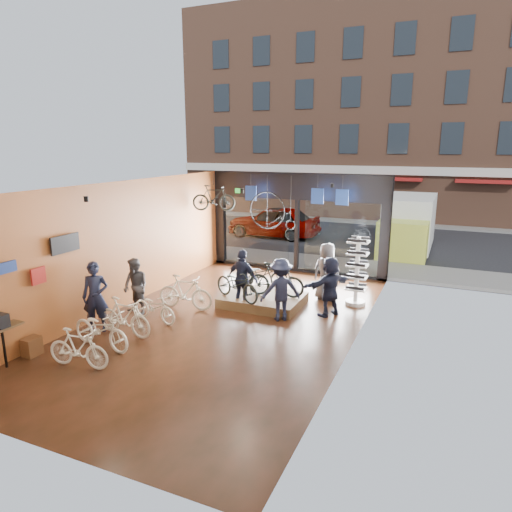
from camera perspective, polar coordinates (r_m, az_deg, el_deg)
The scene contains 35 objects.
ground_plane at distance 12.83m, azimuth -3.68°, elevation -8.46°, with size 7.00×12.00×0.04m, color black.
ceiling at distance 11.93m, azimuth -3.96°, elevation 8.90°, with size 7.00×12.00×0.04m, color black.
wall_left at distance 14.17m, azimuth -16.57°, elevation 1.26°, with size 0.04×12.00×3.80m, color #B35822.
wall_right at distance 11.11m, azimuth 12.54°, elevation -1.82°, with size 0.04×12.00×3.80m, color beige.
wall_back at distance 7.68m, azimuth -25.19°, elevation -9.92°, with size 7.00×0.04×3.80m, color beige.
storefront at distance 17.67m, azimuth 5.16°, elevation 4.15°, with size 7.00×0.26×3.80m, color black, non-canonical shape.
exit_sign at distance 18.31m, azimuth -2.10°, elevation 8.15°, with size 0.35×0.06×0.18m, color #198C26.
street_road at distance 26.57m, azimuth 11.27°, elevation 2.95°, with size 30.00×18.00×0.02m, color black.
sidewalk_near at distance 19.17m, azimuth 6.18°, elevation -0.75°, with size 30.00×2.40×0.12m, color slate.
sidewalk_far at distance 30.42m, azimuth 12.92°, elevation 4.34°, with size 30.00×2.00×0.12m, color slate.
opposite_building at distance 32.59m, azimuth 14.47°, elevation 17.11°, with size 26.00×5.00×14.00m, color brown.
street_car at distance 24.52m, azimuth 2.23°, elevation 4.34°, with size 1.98×4.92×1.68m, color gray.
box_truck at distance 21.92m, azimuth 18.39°, elevation 3.61°, with size 2.11×6.32×2.49m, color silver, non-canonical shape.
floor_bike_1 at distance 10.98m, azimuth -21.34°, elevation -10.69°, with size 0.43×1.51×0.90m, color beige.
floor_bike_2 at distance 11.77m, azimuth -18.81°, elevation -8.66°, with size 0.64×1.83×0.96m, color beige.
floor_bike_3 at distance 12.33m, azimuth -16.12°, elevation -7.32°, with size 0.47×1.68×1.01m, color beige.
floor_bike_4 at distance 13.10m, azimuth -12.55°, elevation -6.26°, with size 0.55×1.57×0.83m, color beige.
floor_bike_5 at distance 13.86m, azimuth -8.86°, elevation -4.50°, with size 0.49×1.75×1.05m, color beige.
display_platform at distance 14.16m, azimuth 0.86°, elevation -5.52°, with size 2.40×1.80×0.30m, color #49331C.
display_bike_left at distance 13.63m, azimuth -2.38°, elevation -3.53°, with size 0.63×1.82×0.95m, color black.
display_bike_mid at distance 13.88m, azimuth 2.51°, elevation -3.01°, with size 0.49×1.75×1.05m, color black.
display_bike_right at distance 14.74m, azimuth 0.75°, elevation -2.35°, with size 0.58×1.67×0.88m, color black.
customer_0 at distance 12.72m, azimuth -19.41°, elevation -4.83°, with size 0.69×0.45×1.88m, color #161C33.
customer_1 at distance 13.63m, azimuth -14.81°, elevation -3.74°, with size 0.81×0.63×1.67m, color #3F3F44.
customer_2 at distance 13.67m, azimuth -1.67°, elevation -2.91°, with size 1.06×0.44×1.81m, color #161C33.
customer_3 at distance 12.77m, azimuth 3.10°, elevation -4.23°, with size 1.15×0.66×1.77m, color #161C33.
customer_4 at distance 14.57m, azimuth 8.81°, elevation -1.95°, with size 0.90×0.59×1.85m, color #3F3F44.
customer_5 at distance 13.27m, azimuth 9.22°, elevation -3.75°, with size 1.62×0.52×1.75m, color #161C33.
sunglasses_rack at distance 14.28m, azimuth 12.50°, elevation -1.86°, with size 0.63×0.51×2.13m, color white, non-canonical shape.
wall_merch at distance 11.86m, azimuth -26.73°, elevation -5.04°, with size 0.40×2.40×2.60m, color navy, non-canonical shape.
penny_farthing at distance 16.26m, azimuth 2.31°, elevation 5.50°, with size 1.68×0.06×1.34m, color black, non-canonical shape.
hung_bike at distance 16.94m, azimuth -5.31°, elevation 7.23°, with size 0.45×1.58×0.95m, color black.
jersey_left at distance 17.35m, azimuth -0.65°, elevation 7.86°, with size 0.45×0.03×0.55m, color #1E3F99.
jersey_mid at distance 16.47m, azimuth 7.68°, elevation 7.42°, with size 0.45×0.03×0.55m, color #1E3F99.
jersey_right at distance 16.25m, azimuth 10.71°, elevation 7.23°, with size 0.45×0.03×0.55m, color #1E3F99.
Camera 1 is at (5.49, -10.54, 4.80)m, focal length 32.00 mm.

